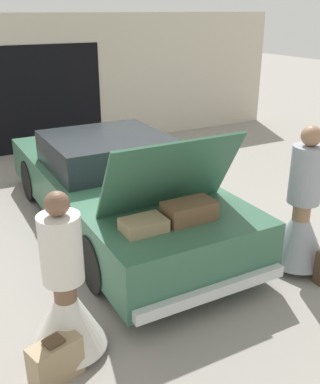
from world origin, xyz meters
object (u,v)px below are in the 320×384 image
at_px(car, 115,186).
at_px(person_left, 66,300).
at_px(person_right, 300,220).
at_px(suitcase_beside_left_person, 56,361).

distance_m(car, person_left, 2.63).
xyz_separation_m(person_right, suitcase_beside_left_person, (-3.02, -0.38, -0.42)).
bearing_deg(person_left, suitcase_beside_left_person, -39.92).
bearing_deg(car, suitcase_beside_left_person, -122.96).
distance_m(person_right, suitcase_beside_left_person, 3.08).
bearing_deg(person_right, person_left, 107.46).
height_order(car, person_right, person_right).
height_order(car, suitcase_beside_left_person, car).
xyz_separation_m(car, suitcase_beside_left_person, (-1.61, -2.48, -0.38)).
bearing_deg(person_right, suitcase_beside_left_person, 112.22).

